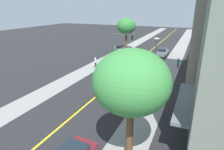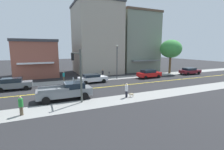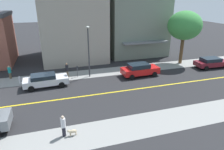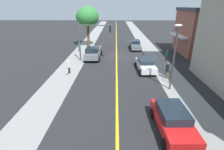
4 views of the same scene
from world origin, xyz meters
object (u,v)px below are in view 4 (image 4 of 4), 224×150
Objects in this scene: red_sedan_left_curb at (173,120)px; pedestrian_green_shirt at (79,46)px; street_lamp at (175,51)px; pedestrian_white_shirt at (69,66)px; pedestrian_black_shirt at (167,70)px; white_sedan_left_curb at (145,64)px; parking_meter at (170,75)px; pedestrian_teal_shirt at (167,55)px; street_tree_left_near at (87,17)px; small_dog at (67,72)px; traffic_light_mast at (90,35)px; grey_sedan_left_curb at (135,45)px; grey_pickup_truck at (93,52)px; fire_hydrant at (155,60)px.

red_sedan_left_curb is 23.03m from pedestrian_green_shirt.
street_lamp is 12.01m from pedestrian_white_shirt.
white_sedan_left_curb is at bearing 167.85° from pedestrian_black_shirt.
parking_meter is 0.86× the size of pedestrian_teal_shirt.
pedestrian_white_shirt is at bearing 89.21° from street_tree_left_near.
parking_meter is at bearing 174.34° from pedestrian_green_shirt.
parking_meter is 1.24m from pedestrian_black_shirt.
red_sedan_left_curb is 2.81× the size of pedestrian_green_shirt.
red_sedan_left_curb is at bearing 157.94° from pedestrian_green_shirt.
pedestrian_white_shirt is 2.43× the size of small_dog.
pedestrian_green_shirt reaches higher than parking_meter.
street_tree_left_near is 1.55× the size of white_sedan_left_curb.
grey_sedan_left_curb is at bearing 45.16° from traffic_light_mast.
grey_pickup_truck is 12.01m from pedestrian_black_shirt.
white_sedan_left_curb is 1.06× the size of grey_sedan_left_curb.
traffic_light_mast is at bearing -44.03° from grey_sedan_left_curb.
traffic_light_mast reaches higher than pedestrian_teal_shirt.
street_lamp reaches higher than white_sedan_left_curb.
red_sedan_left_curb is (1.94, 7.50, -0.08)m from parking_meter.
pedestrian_white_shirt is at bearing -20.16° from street_lamp.
pedestrian_green_shirt is (3.00, -4.18, -0.05)m from grey_pickup_truck.
pedestrian_black_shirt is (-0.07, -1.23, 0.08)m from parking_meter.
fire_hydrant is 9.29m from grey_pickup_truck.
street_lamp is at bearing 77.68° from parking_meter.
fire_hydrant is 12.14m from small_dog.
parking_meter is 0.24× the size of grey_pickup_truck.
traffic_light_mast is 6.21m from pedestrian_white_shirt.
white_sedan_left_curb is 5.55m from pedestrian_teal_shirt.
pedestrian_teal_shirt is (-1.83, -7.87, -0.07)m from parking_meter.
pedestrian_teal_shirt is at bearing -103.06° from parking_meter.
fire_hydrant is 9.76m from traffic_light_mast.
street_lamp is at bearing 119.76° from street_tree_left_near.
pedestrian_green_shirt is at bearing -79.08° from grey_sedan_left_curb.
pedestrian_black_shirt reaches higher than small_dog.
red_sedan_left_curb is at bearing 1.01° from grey_sedan_left_curb.
pedestrian_black_shirt reaches higher than pedestrian_teal_shirt.
pedestrian_white_shirt is 0.99× the size of pedestrian_green_shirt.
traffic_light_mast is 3.31× the size of pedestrian_green_shirt.
pedestrian_teal_shirt is (-11.07, -0.17, -2.87)m from traffic_light_mast.
pedestrian_white_shirt is at bearing -85.29° from white_sedan_left_curb.
pedestrian_teal_shirt is (-3.84, 7.09, -0.01)m from grey_sedan_left_curb.
traffic_light_mast is 1.15× the size of white_sedan_left_curb.
fire_hydrant is at bearing 135.54° from street_tree_left_near.
traffic_light_mast is 0.94× the size of grey_pickup_truck.
fire_hydrant is 0.15× the size of grey_pickup_truck.
pedestrian_teal_shirt is at bearing 135.07° from white_sedan_left_curb.
grey_pickup_truck is 5.14m from pedestrian_green_shirt.
grey_pickup_truck is 10.97m from pedestrian_teal_shirt.
pedestrian_white_shirt is at bearing -138.87° from red_sedan_left_curb.
street_tree_left_near reaches higher than parking_meter.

